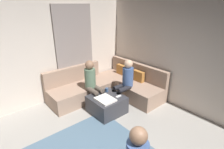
{
  "coord_description": "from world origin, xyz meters",
  "views": [
    {
      "loc": [
        1.5,
        -1.04,
        2.5
      ],
      "look_at": [
        -1.63,
        1.63,
        0.85
      ],
      "focal_mm": 28.39,
      "sensor_mm": 36.0,
      "label": 1
    }
  ],
  "objects_px": {
    "coffee_mug": "(107,90)",
    "person_on_couch_side": "(92,82)",
    "sectional_couch": "(108,86)",
    "person_on_couch_back": "(125,80)",
    "ottoman": "(107,104)",
    "game_remote": "(118,96)"
  },
  "relations": [
    {
      "from": "coffee_mug",
      "to": "person_on_couch_side",
      "type": "height_order",
      "value": "person_on_couch_side"
    },
    {
      "from": "sectional_couch",
      "to": "person_on_couch_back",
      "type": "bearing_deg",
      "value": 5.08
    },
    {
      "from": "sectional_couch",
      "to": "person_on_couch_back",
      "type": "distance_m",
      "value": 0.73
    },
    {
      "from": "sectional_couch",
      "to": "person_on_couch_back",
      "type": "height_order",
      "value": "person_on_couch_back"
    },
    {
      "from": "sectional_couch",
      "to": "person_on_couch_side",
      "type": "relative_size",
      "value": 2.12
    },
    {
      "from": "ottoman",
      "to": "person_on_couch_back",
      "type": "distance_m",
      "value": 0.78
    },
    {
      "from": "ottoman",
      "to": "person_on_couch_back",
      "type": "height_order",
      "value": "person_on_couch_back"
    },
    {
      "from": "game_remote",
      "to": "person_on_couch_back",
      "type": "relative_size",
      "value": 0.12
    },
    {
      "from": "ottoman",
      "to": "coffee_mug",
      "type": "distance_m",
      "value": 0.38
    },
    {
      "from": "ottoman",
      "to": "person_on_couch_side",
      "type": "height_order",
      "value": "person_on_couch_side"
    },
    {
      "from": "ottoman",
      "to": "coffee_mug",
      "type": "relative_size",
      "value": 8.0
    },
    {
      "from": "ottoman",
      "to": "sectional_couch",
      "type": "bearing_deg",
      "value": 137.91
    },
    {
      "from": "sectional_couch",
      "to": "ottoman",
      "type": "bearing_deg",
      "value": -42.09
    },
    {
      "from": "coffee_mug",
      "to": "game_remote",
      "type": "xyz_separation_m",
      "value": [
        0.4,
        0.04,
        -0.04
      ]
    },
    {
      "from": "coffee_mug",
      "to": "person_on_couch_side",
      "type": "distance_m",
      "value": 0.41
    },
    {
      "from": "person_on_couch_back",
      "to": "ottoman",
      "type": "bearing_deg",
      "value": 92.78
    },
    {
      "from": "ottoman",
      "to": "person_on_couch_back",
      "type": "xyz_separation_m",
      "value": [
        -0.03,
        0.64,
        0.45
      ]
    },
    {
      "from": "ottoman",
      "to": "person_on_couch_side",
      "type": "xyz_separation_m",
      "value": [
        -0.5,
        -0.06,
        0.45
      ]
    },
    {
      "from": "coffee_mug",
      "to": "game_remote",
      "type": "bearing_deg",
      "value": 5.71
    },
    {
      "from": "ottoman",
      "to": "coffee_mug",
      "type": "xyz_separation_m",
      "value": [
        -0.22,
        0.18,
        0.26
      ]
    },
    {
      "from": "person_on_couch_side",
      "to": "person_on_couch_back",
      "type": "bearing_deg",
      "value": 145.97
    },
    {
      "from": "ottoman",
      "to": "game_remote",
      "type": "xyz_separation_m",
      "value": [
        0.18,
        0.22,
        0.22
      ]
    }
  ]
}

